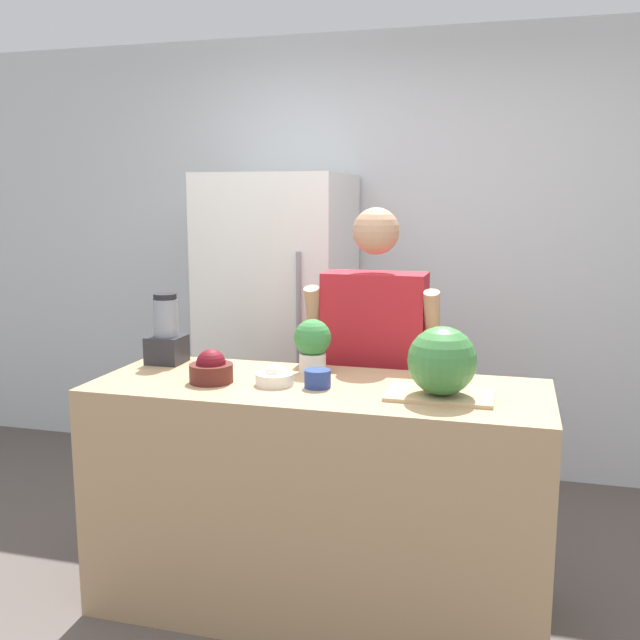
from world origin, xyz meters
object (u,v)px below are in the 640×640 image
at_px(watermelon, 442,361).
at_px(bowl_cream, 275,377).
at_px(potted_plant, 313,343).
at_px(person, 374,382).
at_px(bowl_small_blue, 318,379).
at_px(blender, 166,335).
at_px(bowl_cherries, 211,369).
at_px(refrigerator, 280,331).

bearing_deg(watermelon, bowl_cream, 177.90).
xyz_separation_m(bowl_cream, potted_plant, (0.09, 0.23, 0.09)).
bearing_deg(person, bowl_small_blue, -100.97).
bearing_deg(bowl_cream, potted_plant, 69.63).
xyz_separation_m(person, blender, (-0.86, -0.34, 0.24)).
xyz_separation_m(watermelon, potted_plant, (-0.56, 0.26, -0.02)).
distance_m(person, potted_plant, 0.46).
xyz_separation_m(person, bowl_small_blue, (-0.11, -0.57, 0.15)).
relative_size(bowl_cream, bowl_small_blue, 1.46).
bearing_deg(bowl_small_blue, bowl_cherries, -175.57).
distance_m(person, watermelon, 0.74).
height_order(refrigerator, bowl_small_blue, refrigerator).
bearing_deg(bowl_cherries, bowl_cream, 6.72).
distance_m(person, blender, 0.96).
xyz_separation_m(bowl_cream, bowl_small_blue, (0.17, 0.00, 0.01)).
bearing_deg(watermelon, blender, 168.23).
relative_size(bowl_cream, blender, 0.49).
height_order(person, watermelon, person).
bearing_deg(watermelon, potted_plant, 155.19).
distance_m(bowl_cream, potted_plant, 0.27).
height_order(watermelon, potted_plant, watermelon).
bearing_deg(potted_plant, bowl_small_blue, -69.71).
height_order(person, bowl_cream, person).
xyz_separation_m(refrigerator, blender, (-0.17, -1.06, 0.16)).
xyz_separation_m(person, bowl_cherries, (-0.54, -0.60, 0.17)).
height_order(bowl_small_blue, potted_plant, potted_plant).
xyz_separation_m(refrigerator, bowl_cream, (0.41, -1.29, 0.07)).
distance_m(refrigerator, bowl_small_blue, 1.41).
distance_m(watermelon, blender, 1.25).
bearing_deg(bowl_cherries, refrigerator, 96.78).
bearing_deg(blender, watermelon, -11.77).
bearing_deg(watermelon, bowl_cherries, -179.61).
relative_size(refrigerator, bowl_small_blue, 17.44).
bearing_deg(bowl_cherries, person, 48.38).
relative_size(bowl_cherries, blender, 0.56).
xyz_separation_m(person, potted_plant, (-0.20, -0.34, 0.24)).
xyz_separation_m(blender, potted_plant, (0.67, 0.00, -0.00)).
distance_m(watermelon, bowl_cherries, 0.90).
distance_m(watermelon, bowl_small_blue, 0.48).
relative_size(watermelon, potted_plant, 1.12).
bearing_deg(person, blender, -158.35).
bearing_deg(refrigerator, bowl_cream, -72.34).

